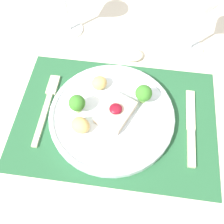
{
  "coord_description": "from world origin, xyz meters",
  "views": [
    {
      "loc": [
        0.03,
        -0.29,
        1.26
      ],
      "look_at": [
        -0.01,
        0.0,
        0.75
      ],
      "focal_mm": 42.0,
      "sensor_mm": 36.0,
      "label": 1
    }
  ],
  "objects_px": {
    "knife": "(191,131)",
    "spoon": "(127,54)",
    "wine_glass_near": "(203,11)",
    "fork": "(47,103)",
    "dinner_plate": "(111,113)"
  },
  "relations": [
    {
      "from": "fork",
      "to": "knife",
      "type": "xyz_separation_m",
      "value": [
        0.34,
        -0.03,
        0.0
      ]
    },
    {
      "from": "fork",
      "to": "spoon",
      "type": "xyz_separation_m",
      "value": [
        0.17,
        0.18,
        0.0
      ]
    },
    {
      "from": "knife",
      "to": "fork",
      "type": "bearing_deg",
      "value": 176.76
    },
    {
      "from": "spoon",
      "to": "fork",
      "type": "bearing_deg",
      "value": -130.0
    },
    {
      "from": "dinner_plate",
      "to": "knife",
      "type": "distance_m",
      "value": 0.18
    },
    {
      "from": "knife",
      "to": "spoon",
      "type": "xyz_separation_m",
      "value": [
        -0.17,
        0.21,
        0.0
      ]
    },
    {
      "from": "dinner_plate",
      "to": "knife",
      "type": "xyz_separation_m",
      "value": [
        0.18,
        -0.02,
        -0.01
      ]
    },
    {
      "from": "knife",
      "to": "wine_glass_near",
      "type": "height_order",
      "value": "wine_glass_near"
    },
    {
      "from": "fork",
      "to": "spoon",
      "type": "distance_m",
      "value": 0.25
    },
    {
      "from": "dinner_plate",
      "to": "fork",
      "type": "bearing_deg",
      "value": 175.84
    },
    {
      "from": "spoon",
      "to": "wine_glass_near",
      "type": "relative_size",
      "value": 1.04
    },
    {
      "from": "dinner_plate",
      "to": "fork",
      "type": "height_order",
      "value": "dinner_plate"
    },
    {
      "from": "fork",
      "to": "spoon",
      "type": "relative_size",
      "value": 1.08
    },
    {
      "from": "spoon",
      "to": "wine_glass_near",
      "type": "height_order",
      "value": "wine_glass_near"
    },
    {
      "from": "dinner_plate",
      "to": "spoon",
      "type": "distance_m",
      "value": 0.19
    }
  ]
}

